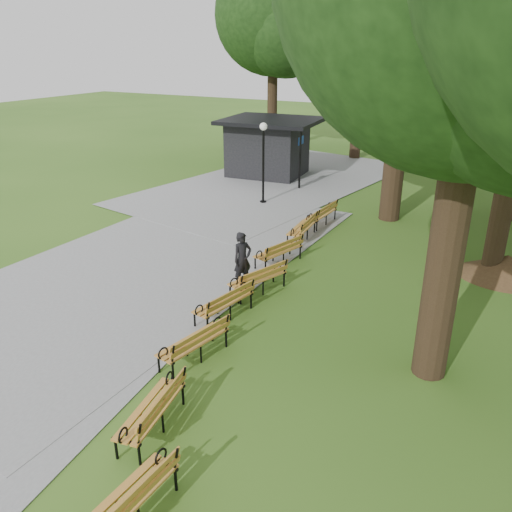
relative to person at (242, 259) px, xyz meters
The scene contains 14 objects.
ground 3.09m from the person, 80.37° to the right, with size 100.00×100.00×0.00m, color #36621C.
path 3.59m from the person, behind, with size 12.00×38.00×0.06m, color gray.
person is the anchor object (origin of this frame).
kiosk 13.50m from the person, 113.69° to the left, with size 4.73×4.11×2.96m, color black, non-canonical shape.
lamp_post 8.45m from the person, 113.11° to the left, with size 0.32×0.32×3.46m.
dirt_mound 7.89m from the person, 31.99° to the left, with size 2.36×2.36×0.70m, color #47301C.
bench_0 8.15m from the person, 72.55° to the right, with size 1.90×0.64×0.88m, color #BE7B2B, non-canonical shape.
bench_1 6.24m from the person, 75.96° to the right, with size 1.90×0.64×0.88m, color #BE7B2B, non-canonical shape.
bench_2 3.94m from the person, 76.70° to the right, with size 1.90×0.64×0.88m, color #BE7B2B, non-canonical shape.
bench_3 2.00m from the person, 74.80° to the right, with size 1.90×0.64×0.88m, color #BE7B2B, non-canonical shape.
bench_4 0.75m from the person, 20.08° to the right, with size 1.90×0.64×0.88m, color #BE7B2B, non-canonical shape.
bench_5 1.91m from the person, 82.32° to the left, with size 1.90×0.64×0.88m, color #BE7B2B, non-canonical shape.
bench_6 4.23m from the person, 89.61° to the left, with size 1.90×0.64×0.88m, color #BE7B2B, non-canonical shape.
bench_7 6.08m from the person, 89.50° to the left, with size 1.90×0.64×0.88m, color #BE7B2B, non-canonical shape.
Camera 1 is at (6.15, -8.78, 6.51)m, focal length 36.10 mm.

